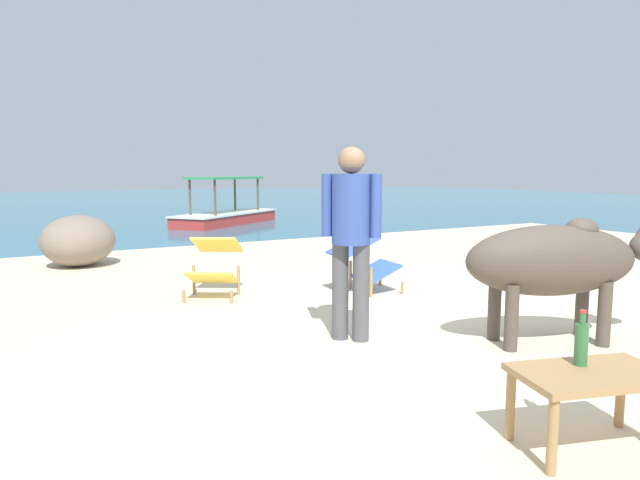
{
  "coord_description": "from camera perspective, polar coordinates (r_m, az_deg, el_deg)",
  "views": [
    {
      "loc": [
        -3.44,
        -3.38,
        1.46
      ],
      "look_at": [
        0.12,
        3.0,
        0.55
      ],
      "focal_mm": 31.08,
      "sensor_mm": 36.0,
      "label": 1
    }
  ],
  "objects": [
    {
      "name": "cow",
      "position": [
        4.94,
        23.2,
        -2.02
      ],
      "size": [
        1.85,
        1.03,
        1.04
      ],
      "rotation": [
        0.0,
        0.0,
        5.92
      ],
      "color": "#4C4238",
      "rests_on": "sand_beach"
    },
    {
      "name": "deck_chair_far",
      "position": [
        6.43,
        -10.79,
        -2.3
      ],
      "size": [
        0.85,
        0.93,
        0.68
      ],
      "rotation": [
        0.0,
        0.0,
        4.16
      ],
      "color": "#A37A4C",
      "rests_on": "sand_beach"
    },
    {
      "name": "bottle",
      "position": [
        3.23,
        25.31,
        -9.57
      ],
      "size": [
        0.07,
        0.07,
        0.3
      ],
      "color": "#2D6B38",
      "rests_on": "low_bench_table"
    },
    {
      "name": "sand_beach",
      "position": [
        5.03,
        15.91,
        -9.81
      ],
      "size": [
        18.0,
        14.0,
        0.04
      ],
      "primitive_type": "cube",
      "color": "beige",
      "rests_on": "ground"
    },
    {
      "name": "deck_chair_near",
      "position": [
        6.51,
        4.6,
        -2.07
      ],
      "size": [
        0.82,
        0.61,
        0.68
      ],
      "rotation": [
        0.0,
        0.0,
        6.18
      ],
      "color": "#A37A4C",
      "rests_on": "sand_beach"
    },
    {
      "name": "boat_red",
      "position": [
        15.4,
        -9.64,
        2.66
      ],
      "size": [
        3.62,
        3.14,
        1.29
      ],
      "rotation": [
        0.0,
        0.0,
        0.65
      ],
      "color": "#C63833",
      "rests_on": "water_surface"
    },
    {
      "name": "person_standing",
      "position": [
        4.6,
        3.21,
        1.17
      ],
      "size": [
        0.38,
        0.4,
        1.62
      ],
      "rotation": [
        0.0,
        0.0,
        0.75
      ],
      "color": "#4C4C51",
      "rests_on": "sand_beach"
    },
    {
      "name": "low_bench_table",
      "position": [
        3.22,
        26.16,
        -13.16
      ],
      "size": [
        0.85,
        0.64,
        0.41
      ],
      "rotation": [
        0.0,
        0.0,
        -0.29
      ],
      "color": "#A37A4C",
      "rests_on": "sand_beach"
    },
    {
      "name": "shore_rock_medium",
      "position": [
        9.06,
        -23.65,
        -0.07
      ],
      "size": [
        1.51,
        1.51,
        0.77
      ],
      "primitive_type": "ellipsoid",
      "rotation": [
        0.0,
        0.0,
        0.87
      ],
      "color": "gray",
      "rests_on": "sand_beach"
    },
    {
      "name": "water_surface",
      "position": [
        25.65,
        -21.45,
        3.36
      ],
      "size": [
        60.0,
        36.0,
        0.03
      ],
      "primitive_type": "cube",
      "color": "teal",
      "rests_on": "ground"
    }
  ]
}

